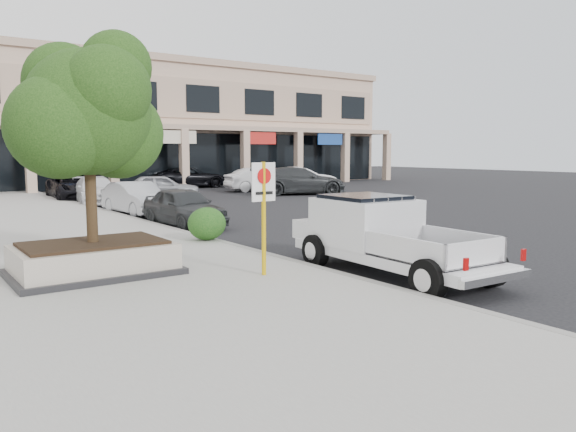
{
  "coord_description": "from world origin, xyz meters",
  "views": [
    {
      "loc": [
        -9.11,
        -9.23,
        2.68
      ],
      "look_at": [
        -1.4,
        1.5,
        1.13
      ],
      "focal_mm": 35.0,
      "sensor_mm": 36.0,
      "label": 1
    }
  ],
  "objects_px": {
    "lot_car_e": "(265,178)",
    "lot_car_f": "(300,179)",
    "curb_car_a": "(184,207)",
    "lot_car_d": "(191,177)",
    "curb_car_c": "(96,190)",
    "no_parking_sign": "(264,203)",
    "lot_car_b": "(261,180)",
    "planter": "(94,259)",
    "lot_car_a": "(161,187)",
    "curb_car_b": "(136,198)",
    "curb_car_d": "(75,186)",
    "lot_car_c": "(299,181)",
    "pickup_truck": "(394,237)",
    "planter_tree": "(92,114)"
  },
  "relations": [
    {
      "from": "no_parking_sign",
      "to": "curb_car_b",
      "type": "bearing_deg",
      "value": 80.14
    },
    {
      "from": "no_parking_sign",
      "to": "lot_car_e",
      "type": "bearing_deg",
      "value": 56.55
    },
    {
      "from": "no_parking_sign",
      "to": "lot_car_f",
      "type": "bearing_deg",
      "value": 51.41
    },
    {
      "from": "lot_car_d",
      "to": "curb_car_a",
      "type": "bearing_deg",
      "value": 162.37
    },
    {
      "from": "curb_car_d",
      "to": "lot_car_e",
      "type": "bearing_deg",
      "value": 11.87
    },
    {
      "from": "lot_car_c",
      "to": "curb_car_c",
      "type": "bearing_deg",
      "value": 107.25
    },
    {
      "from": "curb_car_c",
      "to": "lot_car_f",
      "type": "bearing_deg",
      "value": 13.22
    },
    {
      "from": "curb_car_b",
      "to": "curb_car_d",
      "type": "xyz_separation_m",
      "value": [
        -0.07,
        8.91,
        0.04
      ]
    },
    {
      "from": "planter",
      "to": "planter_tree",
      "type": "bearing_deg",
      "value": 48.97
    },
    {
      "from": "pickup_truck",
      "to": "lot_car_d",
      "type": "xyz_separation_m",
      "value": [
        9.18,
        28.73,
        -0.1
      ]
    },
    {
      "from": "planter_tree",
      "to": "no_parking_sign",
      "type": "height_order",
      "value": "planter_tree"
    },
    {
      "from": "curb_car_a",
      "to": "pickup_truck",
      "type": "bearing_deg",
      "value": -90.47
    },
    {
      "from": "lot_car_b",
      "to": "curb_car_c",
      "type": "bearing_deg",
      "value": 112.38
    },
    {
      "from": "pickup_truck",
      "to": "curb_car_b",
      "type": "height_order",
      "value": "pickup_truck"
    },
    {
      "from": "lot_car_e",
      "to": "lot_car_f",
      "type": "distance_m",
      "value": 3.55
    },
    {
      "from": "planter",
      "to": "lot_car_b",
      "type": "distance_m",
      "value": 25.82
    },
    {
      "from": "lot_car_a",
      "to": "no_parking_sign",
      "type": "bearing_deg",
      "value": 177.89
    },
    {
      "from": "pickup_truck",
      "to": "curb_car_b",
      "type": "distance_m",
      "value": 14.33
    },
    {
      "from": "lot_car_f",
      "to": "curb_car_a",
      "type": "bearing_deg",
      "value": 153.53
    },
    {
      "from": "curb_car_b",
      "to": "lot_car_d",
      "type": "bearing_deg",
      "value": 52.76
    },
    {
      "from": "pickup_truck",
      "to": "lot_car_a",
      "type": "distance_m",
      "value": 20.34
    },
    {
      "from": "lot_car_a",
      "to": "curb_car_a",
      "type": "bearing_deg",
      "value": 176.21
    },
    {
      "from": "curb_car_c",
      "to": "lot_car_d",
      "type": "distance_m",
      "value": 12.65
    },
    {
      "from": "no_parking_sign",
      "to": "curb_car_d",
      "type": "relative_size",
      "value": 0.44
    },
    {
      "from": "no_parking_sign",
      "to": "lot_car_c",
      "type": "relative_size",
      "value": 0.4
    },
    {
      "from": "curb_car_a",
      "to": "curb_car_d",
      "type": "height_order",
      "value": "curb_car_d"
    },
    {
      "from": "pickup_truck",
      "to": "lot_car_f",
      "type": "bearing_deg",
      "value": 60.29
    },
    {
      "from": "no_parking_sign",
      "to": "curb_car_c",
      "type": "bearing_deg",
      "value": 82.82
    },
    {
      "from": "planter",
      "to": "lot_car_f",
      "type": "relative_size",
      "value": 0.67
    },
    {
      "from": "no_parking_sign",
      "to": "lot_car_a",
      "type": "relative_size",
      "value": 0.55
    },
    {
      "from": "no_parking_sign",
      "to": "pickup_truck",
      "type": "height_order",
      "value": "no_parking_sign"
    },
    {
      "from": "planter",
      "to": "curb_car_a",
      "type": "distance_m",
      "value": 8.43
    },
    {
      "from": "no_parking_sign",
      "to": "lot_car_d",
      "type": "distance_m",
      "value": 30.02
    },
    {
      "from": "lot_car_d",
      "to": "lot_car_e",
      "type": "xyz_separation_m",
      "value": [
        4.1,
        -3.58,
        -0.02
      ]
    },
    {
      "from": "curb_car_b",
      "to": "lot_car_c",
      "type": "relative_size",
      "value": 0.73
    },
    {
      "from": "curb_car_a",
      "to": "lot_car_f",
      "type": "bearing_deg",
      "value": 38.12
    },
    {
      "from": "lot_car_e",
      "to": "lot_car_f",
      "type": "height_order",
      "value": "lot_car_f"
    },
    {
      "from": "no_parking_sign",
      "to": "lot_car_e",
      "type": "distance_m",
      "value": 28.81
    },
    {
      "from": "no_parking_sign",
      "to": "lot_car_f",
      "type": "distance_m",
      "value": 26.25
    },
    {
      "from": "lot_car_d",
      "to": "lot_car_f",
      "type": "xyz_separation_m",
      "value": [
        4.6,
        -7.09,
        0.05
      ]
    },
    {
      "from": "lot_car_c",
      "to": "no_parking_sign",
      "type": "bearing_deg",
      "value": 163.88
    },
    {
      "from": "pickup_truck",
      "to": "curb_car_d",
      "type": "relative_size",
      "value": 1.02
    },
    {
      "from": "curb_car_c",
      "to": "lot_car_d",
      "type": "height_order",
      "value": "lot_car_d"
    },
    {
      "from": "planter_tree",
      "to": "pickup_truck",
      "type": "relative_size",
      "value": 0.75
    },
    {
      "from": "no_parking_sign",
      "to": "lot_car_b",
      "type": "relative_size",
      "value": 0.49
    },
    {
      "from": "planter",
      "to": "lot_car_e",
      "type": "height_order",
      "value": "lot_car_e"
    },
    {
      "from": "planter_tree",
      "to": "curb_car_a",
      "type": "relative_size",
      "value": 0.98
    },
    {
      "from": "planter_tree",
      "to": "curb_car_c",
      "type": "height_order",
      "value": "planter_tree"
    },
    {
      "from": "lot_car_c",
      "to": "lot_car_d",
      "type": "xyz_separation_m",
      "value": [
        -2.59,
        9.6,
        -0.1
      ]
    },
    {
      "from": "planter_tree",
      "to": "lot_car_c",
      "type": "relative_size",
      "value": 0.7
    }
  ]
}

